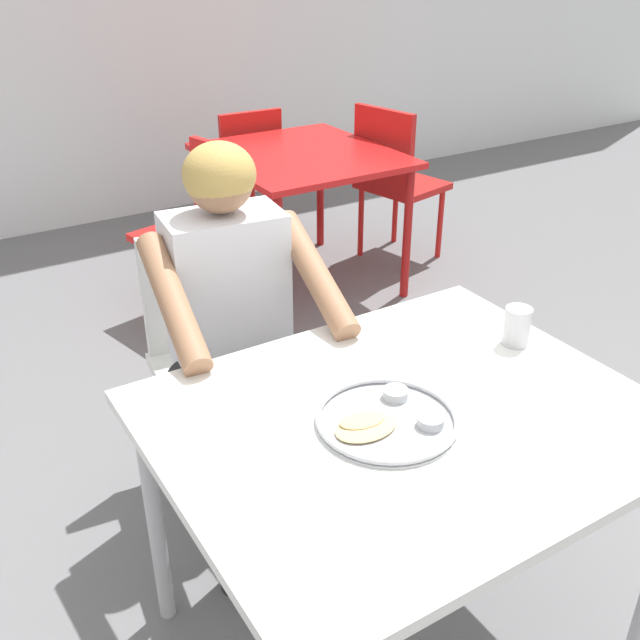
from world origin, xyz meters
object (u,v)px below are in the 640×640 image
at_px(thali_tray, 387,419).
at_px(chair_red_right, 394,175).
at_px(chair_red_left, 203,220).
at_px(chair_foreground, 217,344).
at_px(table_background_red, 302,168).
at_px(chair_red_far, 244,166).
at_px(table_foreground, 405,440).
at_px(drinking_cup, 517,325).
at_px(diner_foreground, 238,315).

height_order(thali_tray, chair_red_right, chair_red_right).
relative_size(chair_red_left, chair_red_right, 0.94).
bearing_deg(chair_foreground, table_background_red, 49.39).
height_order(thali_tray, chair_red_far, chair_red_far).
relative_size(table_foreground, chair_red_far, 1.35).
distance_m(thali_tray, chair_foreground, 0.92).
relative_size(thali_tray, drinking_cup, 3.03).
height_order(drinking_cup, chair_red_right, chair_red_right).
bearing_deg(drinking_cup, chair_red_right, 61.03).
relative_size(diner_foreground, table_background_red, 1.26).
bearing_deg(chair_red_left, diner_foreground, -108.85).
xyz_separation_m(thali_tray, drinking_cup, (0.50, 0.11, 0.04)).
distance_m(thali_tray, diner_foreground, 0.67).
distance_m(chair_foreground, chair_red_far, 2.13).
bearing_deg(chair_red_left, chair_red_far, 50.90).
relative_size(table_foreground, chair_foreground, 1.27).
bearing_deg(chair_red_right, thali_tray, -127.36).
bearing_deg(table_background_red, thali_tray, -115.71).
distance_m(table_foreground, chair_foreground, 0.91).
distance_m(table_foreground, table_background_red, 2.29).
bearing_deg(table_foreground, drinking_cup, 13.30).
xyz_separation_m(drinking_cup, chair_red_right, (1.10, 1.98, -0.29)).
bearing_deg(thali_tray, chair_red_right, 52.64).
bearing_deg(diner_foreground, thali_tray, -86.59).
bearing_deg(diner_foreground, chair_red_right, 40.99).
relative_size(chair_foreground, diner_foreground, 0.72).
bearing_deg(chair_red_far, chair_foreground, -118.74).
xyz_separation_m(table_foreground, table_background_red, (0.95, 2.08, -0.03)).
relative_size(drinking_cup, chair_red_far, 0.13).
height_order(table_background_red, chair_red_right, chair_red_right).
bearing_deg(drinking_cup, chair_red_far, 79.19).
bearing_deg(chair_foreground, chair_red_far, 61.26).
xyz_separation_m(table_background_red, chair_red_left, (-0.57, -0.03, -0.16)).
distance_m(table_foreground, chair_red_far, 2.92).
height_order(drinking_cup, diner_foreground, diner_foreground).
height_order(drinking_cup, chair_red_far, drinking_cup).
xyz_separation_m(table_foreground, thali_tray, (-0.06, -0.00, 0.08)).
bearing_deg(drinking_cup, chair_red_left, 91.86).
distance_m(thali_tray, chair_red_right, 2.64).
height_order(table_foreground, table_background_red, table_foreground).
xyz_separation_m(chair_red_left, chair_red_far, (0.57, 0.70, 0.01)).
relative_size(drinking_cup, diner_foreground, 0.09).
height_order(diner_foreground, table_background_red, diner_foreground).
relative_size(chair_foreground, chair_red_right, 0.99).
bearing_deg(table_foreground, chair_red_far, 71.05).
bearing_deg(chair_red_right, diner_foreground, -139.01).
height_order(drinking_cup, chair_red_left, drinking_cup).
xyz_separation_m(drinking_cup, chair_foreground, (-0.52, 0.78, -0.29)).
bearing_deg(diner_foreground, chair_red_far, 63.46).
xyz_separation_m(table_foreground, chair_red_right, (1.54, 2.09, -0.16)).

